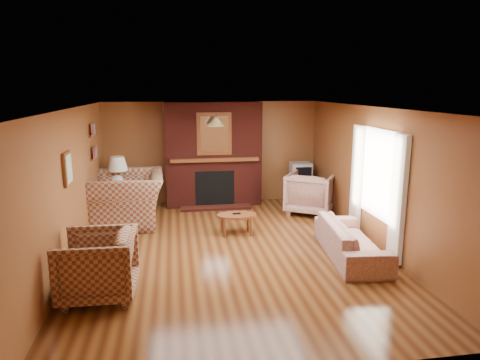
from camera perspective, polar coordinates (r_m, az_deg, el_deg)
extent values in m
plane|color=#4A240F|center=(7.37, -1.17, -9.40)|extent=(6.50, 6.50, 0.00)
plane|color=silver|center=(6.86, -1.26, 9.57)|extent=(6.50, 6.50, 0.00)
plane|color=brown|center=(10.20, -3.69, 3.65)|extent=(6.50, 0.00, 6.50)
plane|color=brown|center=(3.96, 5.27, -10.36)|extent=(6.50, 0.00, 6.50)
plane|color=brown|center=(7.14, -21.53, -0.92)|extent=(0.00, 6.50, 6.50)
plane|color=brown|center=(7.76, 17.41, 0.38)|extent=(0.00, 6.50, 6.50)
cube|color=#48150F|center=(9.95, -3.56, 3.44)|extent=(2.20, 0.50, 2.40)
cube|color=black|center=(9.87, -3.37, -1.07)|extent=(0.90, 0.06, 0.80)
cube|color=#48150F|center=(9.81, -3.25, -3.68)|extent=(1.60, 0.35, 0.06)
cube|color=brown|center=(9.70, -3.40, 2.73)|extent=(2.00, 0.18, 0.08)
cube|color=brown|center=(9.65, -3.46, 6.16)|extent=(0.78, 0.05, 0.95)
cube|color=white|center=(9.62, -3.44, 6.14)|extent=(0.62, 0.02, 0.80)
cube|color=beige|center=(6.94, 20.32, -2.45)|extent=(0.08, 0.35, 2.00)
cube|color=beige|center=(8.25, 15.30, 0.12)|extent=(0.08, 0.35, 2.00)
cube|color=white|center=(7.55, 17.98, 0.81)|extent=(0.03, 1.10, 1.50)
cube|color=brown|center=(8.93, -18.86, 2.77)|extent=(0.06, 0.55, 0.04)
cube|color=brown|center=(8.88, -19.06, 5.63)|extent=(0.06, 0.55, 0.04)
cube|color=brown|center=(6.78, -22.04, 1.40)|extent=(0.04, 0.40, 0.50)
cube|color=beige|center=(6.77, -21.83, 1.41)|extent=(0.01, 0.32, 0.42)
cylinder|color=black|center=(9.15, -3.22, 9.10)|extent=(0.01, 0.01, 0.35)
cone|color=tan|center=(9.17, -3.20, 7.72)|extent=(0.36, 0.36, 0.18)
imported|color=maroon|center=(8.95, -14.65, -2.39)|extent=(1.46, 1.65, 1.04)
imported|color=maroon|center=(5.99, -18.47, -10.76)|extent=(0.99, 0.96, 0.88)
imported|color=#C3B297|center=(7.27, 14.58, -7.73)|extent=(0.95, 2.02, 0.57)
imported|color=#C3B297|center=(9.52, 9.40, -1.71)|extent=(1.34, 1.35, 0.90)
ellipsoid|color=brown|center=(8.06, -0.46, -4.72)|extent=(0.75, 0.46, 0.05)
cube|color=black|center=(8.05, -0.46, -4.50)|extent=(0.15, 0.05, 0.02)
cylinder|color=brown|center=(8.30, 1.11, -5.63)|extent=(0.05, 0.05, 0.34)
cylinder|color=brown|center=(8.23, -2.35, -5.79)|extent=(0.05, 0.05, 0.34)
cylinder|color=brown|center=(8.02, 1.49, -6.28)|extent=(0.05, 0.05, 0.34)
cylinder|color=brown|center=(7.95, -2.09, -6.45)|extent=(0.05, 0.05, 0.34)
cube|color=brown|center=(9.63, -15.72, -2.84)|extent=(0.48, 0.48, 0.58)
sphere|color=white|center=(9.52, -15.88, -0.16)|extent=(0.34, 0.34, 0.34)
cylinder|color=black|center=(9.49, -15.95, 0.97)|extent=(0.03, 0.03, 0.11)
cone|color=white|center=(9.45, -16.01, 2.12)|extent=(0.43, 0.43, 0.30)
cube|color=black|center=(10.34, 8.01, -1.59)|extent=(0.50, 0.46, 0.54)
cube|color=#999BA0|center=(10.23, 8.09, 1.08)|extent=(0.52, 0.50, 0.44)
cube|color=black|center=(10.01, 8.49, 0.82)|extent=(0.37, 0.05, 0.31)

